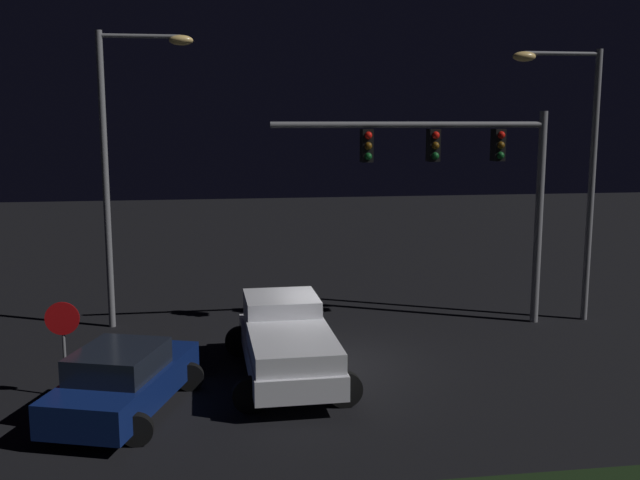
# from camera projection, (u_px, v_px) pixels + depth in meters

# --- Properties ---
(ground_plane) EXTENTS (80.00, 80.00, 0.00)m
(ground_plane) POSITION_uv_depth(u_px,v_px,m) (331.00, 360.00, 19.25)
(ground_plane) COLOR black
(pickup_truck) EXTENTS (2.93, 5.44, 1.80)m
(pickup_truck) POSITION_uv_depth(u_px,v_px,m) (286.00, 337.00, 17.91)
(pickup_truck) COLOR silver
(pickup_truck) RESTS_ON ground_plane
(car_sedan) EXTENTS (3.33, 4.74, 1.51)m
(car_sedan) POSITION_uv_depth(u_px,v_px,m) (124.00, 380.00, 15.69)
(car_sedan) COLOR navy
(car_sedan) RESTS_ON ground_plane
(traffic_signal_gantry) EXTENTS (8.32, 0.56, 6.50)m
(traffic_signal_gantry) POSITION_uv_depth(u_px,v_px,m) (464.00, 165.00, 21.77)
(traffic_signal_gantry) COLOR slate
(traffic_signal_gantry) RESTS_ON ground_plane
(street_lamp_left) EXTENTS (2.77, 0.44, 8.78)m
(street_lamp_left) POSITION_uv_depth(u_px,v_px,m) (122.00, 146.00, 21.59)
(street_lamp_left) COLOR slate
(street_lamp_left) RESTS_ON ground_plane
(street_lamp_right) EXTENTS (2.82, 0.44, 8.33)m
(street_lamp_right) POSITION_uv_depth(u_px,v_px,m) (576.00, 153.00, 22.28)
(street_lamp_right) COLOR slate
(street_lamp_right) RESTS_ON ground_plane
(stop_sign) EXTENTS (0.76, 0.08, 2.23)m
(stop_sign) POSITION_uv_depth(u_px,v_px,m) (63.00, 331.00, 16.48)
(stop_sign) COLOR slate
(stop_sign) RESTS_ON ground_plane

